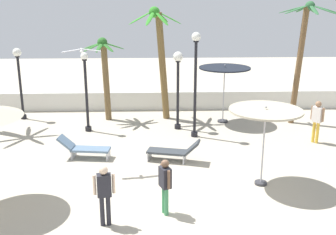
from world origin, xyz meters
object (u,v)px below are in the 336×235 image
(palm_tree_2, at_px, (302,47))
(palm_tree_0, at_px, (105,67))
(lamp_post_2, at_px, (19,73))
(guest_3, at_px, (165,182))
(lamp_post_3, at_px, (178,78))
(lamp_post_1, at_px, (195,74))
(seagull_2, at_px, (82,51))
(lounge_chair_2, at_px, (84,148))
(guest_2, at_px, (317,118))
(palm_tree_1, at_px, (160,51))
(patio_umbrella_2, at_px, (266,114))
(patio_umbrella_0, at_px, (225,71))
(guest_1, at_px, (104,190))
(lamp_post_0, at_px, (86,88))
(lounge_chair_0, at_px, (174,151))

(palm_tree_2, bearing_deg, palm_tree_0, 174.59)
(lamp_post_2, distance_m, guest_3, 11.49)
(palm_tree_0, bearing_deg, lamp_post_3, -25.28)
(palm_tree_2, bearing_deg, lamp_post_1, -159.97)
(lamp_post_3, relative_size, seagull_2, 2.77)
(lounge_chair_2, xyz_separation_m, guest_2, (9.10, 1.32, 0.67))
(guest_2, distance_m, guest_3, 8.31)
(palm_tree_1, relative_size, lounge_chair_2, 2.72)
(palm_tree_0, bearing_deg, lounge_chair_2, -93.55)
(palm_tree_1, height_order, guest_2, palm_tree_1)
(lamp_post_2, xyz_separation_m, lounge_chair_2, (3.74, -5.19, -1.83))
(patio_umbrella_2, xyz_separation_m, lamp_post_2, (-9.68, 7.60, -0.10))
(lamp_post_3, bearing_deg, guest_3, -96.02)
(lamp_post_1, bearing_deg, patio_umbrella_0, 52.54)
(palm_tree_1, distance_m, guest_2, 7.57)
(patio_umbrella_2, height_order, guest_1, patio_umbrella_2)
(seagull_2, bearing_deg, patio_umbrella_0, 42.48)
(patio_umbrella_2, distance_m, lamp_post_3, 6.20)
(patio_umbrella_2, relative_size, lamp_post_0, 0.74)
(lounge_chair_0, relative_size, guest_2, 1.13)
(guest_3, bearing_deg, patio_umbrella_2, 29.22)
(palm_tree_2, bearing_deg, palm_tree_1, 171.47)
(lounge_chair_0, bearing_deg, lamp_post_2, 141.31)
(patio_umbrella_0, height_order, guest_1, patio_umbrella_0)
(lamp_post_1, xyz_separation_m, lamp_post_2, (-8.02, 2.92, -0.45))
(patio_umbrella_0, bearing_deg, lamp_post_1, -127.46)
(lamp_post_1, distance_m, lounge_chair_0, 3.68)
(seagull_2, bearing_deg, lounge_chair_2, 107.80)
(patio_umbrella_0, height_order, lamp_post_2, lamp_post_2)
(lounge_chair_0, bearing_deg, palm_tree_0, 118.97)
(lamp_post_2, bearing_deg, lamp_post_3, -13.98)
(palm_tree_0, relative_size, lamp_post_1, 0.90)
(patio_umbrella_0, xyz_separation_m, lamp_post_0, (-6.15, -1.10, -0.48))
(guest_1, bearing_deg, palm_tree_0, 95.82)
(patio_umbrella_0, relative_size, palm_tree_0, 0.70)
(lamp_post_2, bearing_deg, guest_1, -62.98)
(palm_tree_0, xyz_separation_m, guest_2, (8.79, -3.60, -1.47))
(patio_umbrella_0, bearing_deg, lamp_post_3, -156.92)
(guest_2, height_order, seagull_2, seagull_2)
(palm_tree_1, xyz_separation_m, lamp_post_3, (0.75, -1.68, -0.96))
(guest_1, bearing_deg, seagull_2, 104.86)
(palm_tree_2, distance_m, lamp_post_2, 13.10)
(patio_umbrella_0, distance_m, palm_tree_1, 3.15)
(lamp_post_2, bearing_deg, patio_umbrella_2, -38.14)
(lamp_post_1, relative_size, lamp_post_3, 1.26)
(palm_tree_0, xyz_separation_m, lounge_chair_2, (-0.31, -4.92, -2.14))
(palm_tree_2, distance_m, lounge_chair_0, 8.11)
(lamp_post_0, relative_size, lamp_post_1, 0.79)
(palm_tree_1, distance_m, lamp_post_1, 3.15)
(patio_umbrella_2, bearing_deg, palm_tree_0, 127.51)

